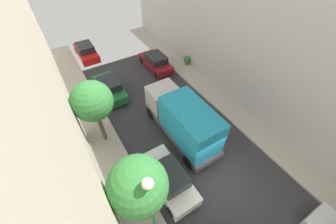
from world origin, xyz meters
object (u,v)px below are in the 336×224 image
object	(u,v)px
delivery_truck	(183,120)
lamp_post	(151,201)
parked_car_left_2	(169,178)
parked_car_left_3	(110,88)
parked_car_right_2	(156,62)
potted_plant_1	(187,60)
parked_car_left_4	(86,52)
street_tree_2	(92,101)
street_tree_0	(138,186)

from	to	relation	value
delivery_truck	lamp_post	distance (m)	6.54
parked_car_left_2	parked_car_left_3	xyz separation A→B (m)	(0.00, 9.75, 0.00)
parked_car_right_2	potted_plant_1	bearing A→B (deg)	-21.29
parked_car_left_4	parked_car_left_3	bearing A→B (deg)	-90.00
parked_car_left_2	potted_plant_1	bearing A→B (deg)	50.04
parked_car_left_2	parked_car_left_3	distance (m)	9.75
street_tree_2	potted_plant_1	xyz separation A→B (m)	(10.54, 4.82, -3.10)
parked_car_right_2	street_tree_0	bearing A→B (deg)	-121.69
delivery_truck	lamp_post	xyz separation A→B (m)	(-4.60, -4.25, 1.90)
street_tree_0	potted_plant_1	distance (m)	15.48
parked_car_left_3	street_tree_2	world-z (taller)	street_tree_2
street_tree_2	parked_car_left_3	bearing A→B (deg)	64.84
parked_car_left_4	potted_plant_1	world-z (taller)	parked_car_left_4
parked_car_left_2	street_tree_0	xyz separation A→B (m)	(-2.07, -0.88, 3.13)
parked_car_right_2	street_tree_0	distance (m)	14.56
parked_car_left_3	street_tree_0	distance (m)	11.28
street_tree_0	lamp_post	size ratio (longest dim) A/B	0.94
parked_car_left_4	parked_car_right_2	distance (m)	7.94
potted_plant_1	parked_car_left_3	bearing A→B (deg)	-178.02
parked_car_left_4	street_tree_0	distance (m)	18.31
delivery_truck	potted_plant_1	xyz separation A→B (m)	(5.71, 7.43, -1.14)
street_tree_2	potted_plant_1	distance (m)	12.00
parked_car_left_2	parked_car_left_4	world-z (taller)	same
parked_car_left_4	street_tree_2	size ratio (longest dim) A/B	0.86
parked_car_left_2	street_tree_2	distance (m)	6.40
delivery_truck	street_tree_0	world-z (taller)	street_tree_0
parked_car_left_4	potted_plant_1	bearing A→B (deg)	-39.74
parked_car_right_2	parked_car_left_3	bearing A→B (deg)	-164.81
potted_plant_1	parked_car_right_2	bearing A→B (deg)	158.71
parked_car_left_2	potted_plant_1	distance (m)	13.10
parked_car_left_4	street_tree_0	world-z (taller)	street_tree_0
delivery_truck	potted_plant_1	bearing A→B (deg)	52.45
street_tree_0	lamp_post	bearing A→B (deg)	-77.30
street_tree_2	parked_car_left_4	bearing A→B (deg)	79.80
parked_car_left_2	lamp_post	xyz separation A→B (m)	(-1.90, -1.64, 2.97)
parked_car_left_2	parked_car_left_4	xyz separation A→B (m)	(0.00, 17.04, 0.00)
parked_car_left_3	parked_car_right_2	bearing A→B (deg)	15.19
street_tree_0	street_tree_2	xyz separation A→B (m)	(-0.06, 6.10, -0.11)
parked_car_left_2	lamp_post	bearing A→B (deg)	-139.23
lamp_post	delivery_truck	bearing A→B (deg)	42.72
potted_plant_1	delivery_truck	bearing A→B (deg)	-127.55
street_tree_2	lamp_post	distance (m)	6.86
street_tree_2	lamp_post	xyz separation A→B (m)	(0.23, -6.86, -0.06)
parked_car_left_4	lamp_post	size ratio (longest dim) A/B	0.78
delivery_truck	parked_car_left_3	bearing A→B (deg)	110.71
potted_plant_1	street_tree_0	bearing A→B (deg)	-133.83
parked_car_left_2	street_tree_2	world-z (taller)	street_tree_2
parked_car_right_2	street_tree_0	xyz separation A→B (m)	(-7.47, -12.10, 3.13)
parked_car_left_3	parked_car_left_4	distance (m)	7.29
parked_car_left_3	delivery_truck	xyz separation A→B (m)	(2.70, -7.14, 1.07)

